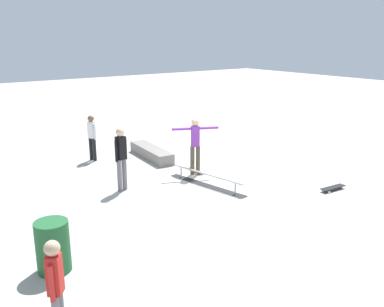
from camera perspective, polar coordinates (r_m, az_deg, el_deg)
name	(u,v)px	position (r m, az deg, el deg)	size (l,w,h in m)	color
ground_plane	(203,182)	(11.97, 1.52, -3.86)	(60.00, 60.00, 0.00)	#ADA89E
grind_rail	(207,180)	(11.66, 1.99, -3.62)	(2.63, 0.71, 0.35)	black
skate_ledge	(151,153)	(14.31, -5.49, 0.11)	(2.31, 0.54, 0.36)	gray
skater_main	(195,142)	(12.35, 0.44, 1.56)	(0.66, 1.27, 1.70)	brown
skateboard_main	(195,169)	(12.86, 0.47, -2.11)	(0.82, 0.35, 0.09)	tan
bystander_white_shirt	(92,135)	(14.17, -13.32, 2.41)	(0.33, 0.24, 1.51)	black
bystander_black_shirt	(121,155)	(11.23, -9.50, -0.25)	(0.24, 0.39, 1.70)	slate
bystander_red_shirt	(56,287)	(6.02, -17.84, -16.69)	(0.31, 0.26, 1.51)	slate
loose_skateboard_black	(333,188)	(11.95, 18.43, -4.36)	(0.31, 0.81, 0.09)	black
trash_bin	(53,246)	(7.90, -18.19, -11.79)	(0.59, 0.59, 0.93)	#1E592D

